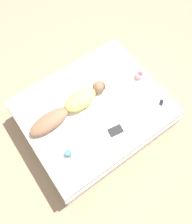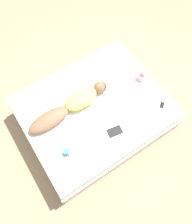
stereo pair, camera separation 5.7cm
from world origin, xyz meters
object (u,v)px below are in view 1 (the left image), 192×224
(open_magazine, at_px, (112,125))
(cell_phone, at_px, (161,103))
(person, at_px, (71,106))
(coffee_mug, at_px, (68,153))

(open_magazine, xyz_separation_m, cell_phone, (0.16, 0.86, 0.00))
(person, height_order, open_magazine, person)
(open_magazine, distance_m, coffee_mug, 0.78)
(open_magazine, distance_m, cell_phone, 0.88)
(person, distance_m, coffee_mug, 0.73)
(open_magazine, relative_size, cell_phone, 3.21)
(open_magazine, height_order, cell_phone, same)
(person, height_order, coffee_mug, person)
(cell_phone, bearing_deg, coffee_mug, -131.76)
(open_magazine, relative_size, coffee_mug, 3.83)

